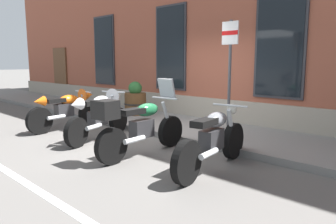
# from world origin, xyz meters

# --- Properties ---
(ground_plane) EXTENTS (140.00, 140.00, 0.00)m
(ground_plane) POSITION_xyz_m (0.00, 0.00, 0.00)
(ground_plane) COLOR #565451
(sidewalk) EXTENTS (30.04, 2.27, 0.13)m
(sidewalk) POSITION_xyz_m (0.00, 1.13, 0.07)
(sidewalk) COLOR slate
(sidewalk) RESTS_ON ground_plane
(lane_stripe) EXTENTS (30.04, 0.12, 0.01)m
(lane_stripe) POSITION_xyz_m (0.00, -3.20, 0.00)
(lane_stripe) COLOR silver
(lane_stripe) RESTS_ON ground_plane
(motorcycle_orange_sport) EXTENTS (0.62, 2.08, 0.99)m
(motorcycle_orange_sport) POSITION_xyz_m (-2.30, -0.88, 0.55)
(motorcycle_orange_sport) COLOR black
(motorcycle_orange_sport) RESTS_ON ground_plane
(motorcycle_white_sport) EXTENTS (0.89, 2.02, 1.08)m
(motorcycle_white_sport) POSITION_xyz_m (-0.81, -0.91, 0.59)
(motorcycle_white_sport) COLOR black
(motorcycle_white_sport) RESTS_ON ground_plane
(motorcycle_green_touring) EXTENTS (0.62, 2.14, 1.37)m
(motorcycle_green_touring) POSITION_xyz_m (0.80, -1.22, 0.57)
(motorcycle_green_touring) COLOR black
(motorcycle_green_touring) RESTS_ON ground_plane
(motorcycle_grey_naked) EXTENTS (0.64, 2.15, 0.98)m
(motorcycle_grey_naked) POSITION_xyz_m (2.20, -0.90, 0.48)
(motorcycle_grey_naked) COLOR black
(motorcycle_grey_naked) RESTS_ON ground_plane
(parking_sign) EXTENTS (0.36, 0.07, 2.36)m
(parking_sign) POSITION_xyz_m (1.50, 0.55, 1.66)
(parking_sign) COLOR #4C4C51
(parking_sign) RESTS_ON sidewalk
(barrel_planter) EXTENTS (0.67, 0.67, 0.98)m
(barrel_planter) POSITION_xyz_m (-2.23, 1.26, 0.54)
(barrel_planter) COLOR brown
(barrel_planter) RESTS_ON sidewalk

